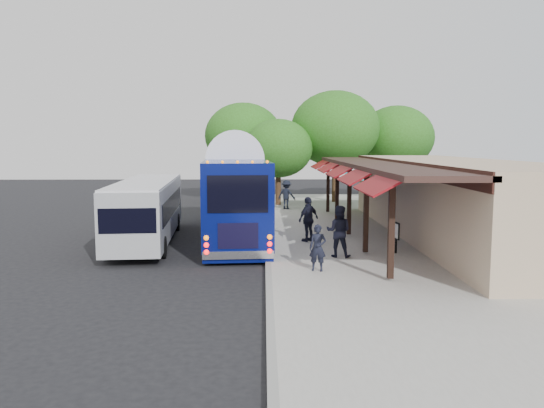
% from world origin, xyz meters
% --- Properties ---
extents(ground, '(90.00, 90.00, 0.00)m').
position_xyz_m(ground, '(0.00, 0.00, 0.00)').
color(ground, black).
rests_on(ground, ground).
extents(sidewalk, '(10.00, 40.00, 0.15)m').
position_xyz_m(sidewalk, '(5.00, 4.00, 0.07)').
color(sidewalk, '#9E9B93').
rests_on(sidewalk, ground).
extents(curb, '(0.20, 40.00, 0.16)m').
position_xyz_m(curb, '(0.05, 4.00, 0.07)').
color(curb, gray).
rests_on(curb, ground).
extents(station_shelter, '(8.15, 20.00, 3.60)m').
position_xyz_m(station_shelter, '(8.38, 4.00, 1.85)').
color(station_shelter, tan).
rests_on(station_shelter, ground).
extents(coach_bus, '(3.46, 12.40, 3.93)m').
position_xyz_m(coach_bus, '(-1.45, 4.58, 2.11)').
color(coach_bus, '#071059').
rests_on(coach_bus, ground).
extents(city_bus, '(3.03, 10.31, 2.73)m').
position_xyz_m(city_bus, '(-5.26, 3.44, 1.51)').
color(city_bus, '#92959B').
rests_on(city_bus, ground).
extents(ped_a, '(0.64, 0.50, 1.54)m').
position_xyz_m(ped_a, '(1.68, -2.70, 0.92)').
color(ped_a, black).
rests_on(ped_a, sidewalk).
extents(ped_b, '(1.09, 0.95, 1.93)m').
position_xyz_m(ped_b, '(2.67, -0.54, 1.11)').
color(ped_b, black).
rests_on(ped_b, sidewalk).
extents(ped_c, '(1.15, 1.11, 1.93)m').
position_xyz_m(ped_c, '(1.81, 2.63, 1.11)').
color(ped_c, black).
rests_on(ped_c, sidewalk).
extents(ped_d, '(1.39, 1.19, 1.86)m').
position_xyz_m(ped_d, '(1.36, 14.00, 1.08)').
color(ped_d, black).
rests_on(ped_d, sidewalk).
extents(sign_board, '(0.14, 0.55, 1.21)m').
position_xyz_m(sign_board, '(4.97, 0.09, 0.97)').
color(sign_board, black).
rests_on(sign_board, sidewalk).
extents(tree_left, '(4.71, 4.71, 6.03)m').
position_xyz_m(tree_left, '(0.89, 16.46, 4.02)').
color(tree_left, '#382314').
rests_on(tree_left, ground).
extents(tree_mid, '(6.34, 6.34, 8.12)m').
position_xyz_m(tree_mid, '(5.01, 18.34, 5.41)').
color(tree_mid, '#382314').
rests_on(tree_mid, ground).
extents(tree_right, '(5.62, 5.62, 7.20)m').
position_xyz_m(tree_right, '(9.89, 20.17, 4.80)').
color(tree_right, '#382314').
rests_on(tree_right, ground).
extents(tree_far, '(5.76, 5.76, 7.38)m').
position_xyz_m(tree_far, '(-1.62, 19.92, 4.92)').
color(tree_far, '#382314').
rests_on(tree_far, ground).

